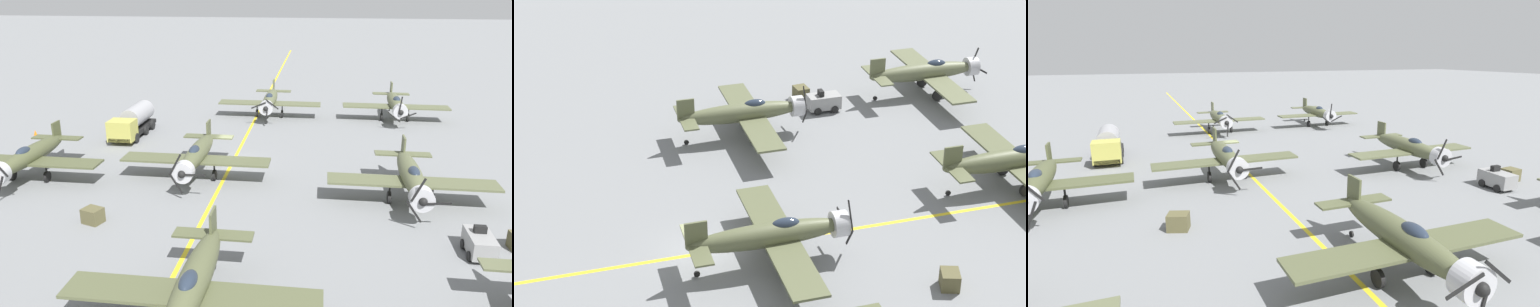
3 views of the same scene
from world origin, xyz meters
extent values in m
plane|color=slate|center=(0.00, 0.00, 0.00)|extent=(400.00, 400.00, 0.00)
cube|color=yellow|center=(0.00, 0.00, 0.00)|extent=(0.30, 160.00, 0.01)
ellipsoid|color=#585D3F|center=(-14.32, 6.32, 2.05)|extent=(1.50, 9.50, 1.42)
cylinder|color=#B7B7BC|center=(-14.32, 10.77, 2.05)|extent=(1.57, 0.90, 1.58)
ellipsoid|color=#232D3D|center=(-14.32, 7.46, 2.61)|extent=(0.80, 1.70, 0.76)
cube|color=#585D3F|center=(-14.32, 7.08, 1.71)|extent=(12.00, 2.10, 0.16)
cube|color=#585D3F|center=(-14.32, 2.23, 2.20)|extent=(4.40, 1.10, 0.12)
cube|color=#585D3F|center=(-14.32, 2.23, 2.85)|extent=(0.14, 1.30, 1.60)
sphere|color=black|center=(-14.32, 11.27, 2.05)|extent=(0.56, 0.56, 0.56)
cube|color=black|center=(-15.19, 11.27, 1.97)|extent=(1.76, 0.06, 0.30)
cube|color=black|center=(-13.81, 11.27, 1.34)|extent=(1.13, 0.06, 1.51)
cube|color=black|center=(-13.95, 11.27, 2.85)|extent=(0.86, 0.06, 1.65)
cylinder|color=black|center=(-15.82, 7.08, 1.08)|extent=(0.14, 0.14, 1.26)
cylinder|color=black|center=(-15.82, 7.08, 0.45)|extent=(0.22, 0.90, 0.90)
cylinder|color=black|center=(-12.82, 7.08, 1.08)|extent=(0.14, 0.14, 1.26)
cylinder|color=black|center=(-12.82, 7.08, 0.45)|extent=(0.22, 0.90, 0.90)
cylinder|color=black|center=(-14.32, 2.17, 0.18)|extent=(0.12, 0.36, 0.36)
ellipsoid|color=#5A5F40|center=(-1.60, -17.04, 2.05)|extent=(1.50, 9.50, 1.42)
cylinder|color=#B7B7BC|center=(-1.60, -12.59, 2.05)|extent=(1.58, 0.90, 1.58)
ellipsoid|color=#232D3D|center=(-1.60, -15.90, 2.61)|extent=(0.80, 1.70, 0.76)
cube|color=#5A5F40|center=(-1.60, -16.28, 1.71)|extent=(12.00, 2.10, 0.16)
cube|color=#5A5F40|center=(-1.60, -21.13, 2.20)|extent=(4.40, 1.10, 0.12)
cube|color=#5A5F40|center=(-1.60, -21.13, 2.85)|extent=(0.14, 1.30, 1.60)
sphere|color=black|center=(-1.60, -12.09, 2.05)|extent=(0.56, 0.56, 0.56)
cube|color=black|center=(-1.70, -12.09, 1.18)|extent=(0.34, 0.06, 1.75)
cube|color=black|center=(-0.80, -12.09, 2.40)|extent=(1.66, 0.06, 0.83)
cube|color=black|center=(-2.31, -12.09, 2.57)|extent=(1.49, 0.06, 1.15)
cylinder|color=black|center=(-3.10, -16.28, 1.08)|extent=(0.14, 0.14, 1.26)
cylinder|color=black|center=(-3.10, -16.28, 0.45)|extent=(0.22, 0.90, 0.90)
cylinder|color=black|center=(-0.10, -16.28, 1.08)|extent=(0.14, 0.14, 1.26)
cylinder|color=black|center=(-0.10, -16.28, 0.45)|extent=(0.22, 0.90, 0.90)
cylinder|color=black|center=(-1.60, -21.19, 0.18)|extent=(0.12, 0.36, 0.36)
ellipsoid|color=#4D5233|center=(15.47, 5.75, 2.05)|extent=(1.50, 9.50, 1.42)
ellipsoid|color=#232D3D|center=(15.47, 6.89, 2.61)|extent=(0.80, 1.70, 0.76)
cube|color=#4D5233|center=(15.47, 6.51, 1.71)|extent=(12.00, 2.10, 0.16)
cube|color=#4D5233|center=(15.47, 1.66, 2.20)|extent=(4.40, 1.10, 0.12)
cube|color=#4D5233|center=(15.47, 1.66, 2.85)|extent=(0.14, 1.30, 1.60)
cube|color=black|center=(14.93, 10.70, 2.74)|extent=(1.19, 0.06, 1.46)
cube|color=black|center=(15.14, 10.70, 1.24)|extent=(0.78, 0.06, 1.68)
cylinder|color=black|center=(13.97, 6.51, 1.08)|extent=(0.14, 0.14, 1.26)
cylinder|color=black|center=(13.97, 6.51, 0.45)|extent=(0.22, 0.90, 0.90)
cylinder|color=black|center=(15.47, 1.60, 0.18)|extent=(0.12, 0.36, 0.36)
ellipsoid|color=#525739|center=(-2.09, 21.63, 2.05)|extent=(1.50, 9.50, 1.42)
cylinder|color=#B7B7BC|center=(-2.09, 26.08, 2.05)|extent=(1.58, 0.90, 1.58)
ellipsoid|color=#232D3D|center=(-2.09, 22.77, 2.61)|extent=(0.80, 1.70, 0.76)
cube|color=#525739|center=(-2.09, 22.39, 1.71)|extent=(12.00, 2.10, 0.16)
cube|color=#525739|center=(-2.09, 17.54, 2.20)|extent=(4.40, 1.10, 0.12)
cube|color=#525739|center=(-2.09, 17.54, 2.85)|extent=(0.14, 1.30, 1.60)
sphere|color=black|center=(-2.09, 26.58, 2.05)|extent=(0.56, 0.56, 0.56)
cube|color=black|center=(-1.28, 26.58, 2.36)|extent=(1.69, 0.06, 0.75)
cube|color=black|center=(-2.77, 26.58, 2.61)|extent=(1.44, 0.06, 1.22)
cylinder|color=black|center=(-3.59, 22.39, 1.08)|extent=(0.14, 0.14, 1.26)
cylinder|color=black|center=(-3.59, 22.39, 0.45)|extent=(0.22, 0.90, 0.90)
cylinder|color=black|center=(-0.59, 22.39, 1.08)|extent=(0.14, 0.14, 1.26)
cylinder|color=black|center=(-0.59, 22.39, 0.45)|extent=(0.22, 0.90, 0.90)
cylinder|color=black|center=(-2.09, 17.48, 0.18)|extent=(0.12, 0.36, 0.36)
ellipsoid|color=#595E3F|center=(-16.20, -17.24, 2.05)|extent=(1.50, 9.50, 1.42)
cylinder|color=#B7B7BC|center=(-16.20, -12.79, 2.05)|extent=(1.58, 0.90, 1.58)
ellipsoid|color=#232D3D|center=(-16.20, -16.10, 2.61)|extent=(0.80, 1.70, 0.76)
cube|color=#595E3F|center=(-16.20, -16.48, 1.71)|extent=(12.00, 2.10, 0.16)
cube|color=#595E3F|center=(-16.20, -21.33, 2.20)|extent=(4.40, 1.10, 0.12)
cube|color=#595E3F|center=(-16.20, -21.33, 2.85)|extent=(0.14, 1.30, 1.60)
sphere|color=black|center=(-16.20, -12.29, 2.05)|extent=(0.56, 0.56, 0.56)
cube|color=black|center=(-17.01, -12.29, 1.70)|extent=(1.66, 0.06, 0.82)
cube|color=black|center=(-15.50, -12.29, 1.53)|extent=(1.49, 0.06, 1.16)
cube|color=black|center=(-16.10, -12.29, 2.92)|extent=(0.35, 0.06, 1.75)
cylinder|color=black|center=(-17.70, -16.48, 1.08)|extent=(0.14, 0.14, 1.26)
cylinder|color=black|center=(-17.70, -16.48, 0.45)|extent=(0.22, 0.90, 0.90)
cylinder|color=black|center=(-14.70, -16.48, 1.08)|extent=(0.14, 0.14, 1.26)
cylinder|color=black|center=(-14.70, -16.48, 0.45)|extent=(0.22, 0.90, 0.90)
cylinder|color=black|center=(-16.20, -21.39, 0.18)|extent=(0.12, 0.36, 0.36)
ellipsoid|color=#54593A|center=(2.19, 3.64, 2.05)|extent=(1.50, 9.50, 1.42)
cylinder|color=#B7B7BC|center=(2.19, 8.09, 2.05)|extent=(1.58, 0.90, 1.58)
ellipsoid|color=#232D3D|center=(2.19, 4.78, 2.61)|extent=(0.80, 1.70, 0.76)
cube|color=#54593A|center=(2.19, 4.40, 1.71)|extent=(12.00, 2.10, 0.16)
cube|color=#54593A|center=(2.19, -0.45, 2.20)|extent=(4.40, 1.10, 0.12)
cube|color=#54593A|center=(2.19, -0.45, 2.85)|extent=(0.14, 1.30, 1.60)
sphere|color=black|center=(2.19, 8.59, 2.05)|extent=(0.56, 0.56, 0.56)
cube|color=black|center=(2.62, 8.59, 2.82)|extent=(0.97, 0.06, 1.60)
cube|color=black|center=(1.32, 8.59, 2.03)|extent=(1.75, 0.06, 0.17)
cube|color=black|center=(2.65, 8.59, 1.30)|extent=(1.02, 0.06, 1.57)
cylinder|color=black|center=(0.69, 4.40, 1.08)|extent=(0.14, 0.14, 1.26)
cylinder|color=black|center=(0.69, 4.40, 0.45)|extent=(0.22, 0.90, 0.90)
cylinder|color=black|center=(3.69, 4.40, 1.08)|extent=(0.14, 0.14, 1.26)
cylinder|color=black|center=(3.69, 4.40, 0.45)|extent=(0.22, 0.90, 0.90)
cylinder|color=black|center=(2.19, -0.51, 0.18)|extent=(0.12, 0.36, 0.36)
cube|color=black|center=(11.75, -6.90, 0.62)|extent=(2.25, 8.00, 0.40)
cube|color=#B2AD4C|center=(11.75, -3.94, 1.42)|extent=(2.50, 2.08, 2.00)
cylinder|color=#9E9EA3|center=(11.75, -8.22, 1.93)|extent=(2.10, 4.96, 2.10)
cylinder|color=black|center=(10.56, -4.42, 0.50)|extent=(0.30, 1.00, 1.00)
cylinder|color=black|center=(12.94, -4.42, 0.50)|extent=(0.30, 1.00, 1.00)
cylinder|color=black|center=(10.56, -7.30, 0.50)|extent=(0.30, 1.00, 1.00)
cylinder|color=black|center=(12.94, -7.30, 0.50)|extent=(0.30, 1.00, 1.00)
cylinder|color=black|center=(10.56, -9.38, 0.50)|extent=(0.30, 1.00, 1.00)
cylinder|color=black|center=(12.94, -9.38, 0.50)|extent=(0.30, 1.00, 1.00)
cube|color=gray|center=(-17.16, 13.97, 0.80)|extent=(1.40, 2.60, 1.10)
cube|color=black|center=(-17.16, 13.71, 1.57)|extent=(0.70, 0.36, 0.44)
cylinder|color=black|center=(-17.85, 14.69, 0.30)|extent=(0.20, 0.60, 0.60)
cylinder|color=black|center=(-16.47, 14.69, 0.30)|extent=(0.20, 0.60, 0.60)
cylinder|color=black|center=(-17.85, 13.26, 0.30)|extent=(0.20, 0.60, 0.60)
cylinder|color=black|center=(-16.47, 13.26, 0.30)|extent=(0.20, 0.60, 0.60)
cube|color=brown|center=(-19.86, 12.94, 0.53)|extent=(1.37, 1.18, 1.06)
cube|color=brown|center=(7.15, 12.90, 0.52)|extent=(1.50, 1.37, 1.03)
camera|label=1|loc=(-7.59, 41.31, 15.16)|focal=35.00mm
camera|label=2|loc=(41.80, -7.69, 29.05)|focal=60.00mm
camera|label=3|loc=(9.13, 35.96, 10.28)|focal=28.00mm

